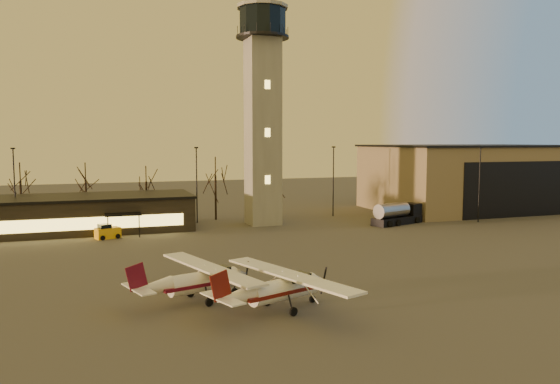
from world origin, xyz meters
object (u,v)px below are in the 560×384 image
hangar (470,177)px  service_cart (107,233)px  cessna_front (285,292)px  fuel_truck (397,216)px  terminal (86,213)px  cessna_rear (205,284)px  control_tower (263,99)px

hangar → service_cart: size_ratio=10.41×
cessna_front → hangar: bearing=21.4°
fuel_truck → service_cart: bearing=158.8°
fuel_truck → terminal: bearing=149.6°
hangar → cessna_rear: bearing=-144.6°
cessna_front → terminal: bearing=88.9°
control_tower → cessna_rear: (-14.18, -31.63, -15.20)m
fuel_truck → service_cart: fuel_truck is taller
control_tower → hangar: size_ratio=1.07×
terminal → fuel_truck: size_ratio=3.14×
cessna_front → cessna_rear: cessna_front is taller
control_tower → cessna_front: bearing=-105.3°
control_tower → hangar: 37.90m
hangar → terminal: (-57.99, -2.00, -3.00)m
cessna_rear → fuel_truck: 40.06m
cessna_rear → fuel_truck: cessna_rear is taller
control_tower → cessna_rear: 37.85m
hangar → terminal: 58.11m
cessna_rear → service_cart: cessna_rear is taller
fuel_truck → service_cart: size_ratio=2.75×
cessna_front → fuel_truck: 39.39m
service_cart → hangar: bearing=-11.0°
control_tower → cessna_rear: size_ratio=2.75×
hangar → fuel_truck: (-19.39, -9.99, -4.01)m
terminal → service_cart: size_ratio=8.64×
control_tower → terminal: size_ratio=1.28×
terminal → cessna_rear: size_ratio=2.14×
cessna_front → fuel_truck: size_ratio=1.47×
service_cart → cessna_rear: bearing=-97.9°
hangar → cessna_front: 60.40m
hangar → fuel_truck: bearing=-152.7°
terminal → fuel_truck: bearing=-11.7°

